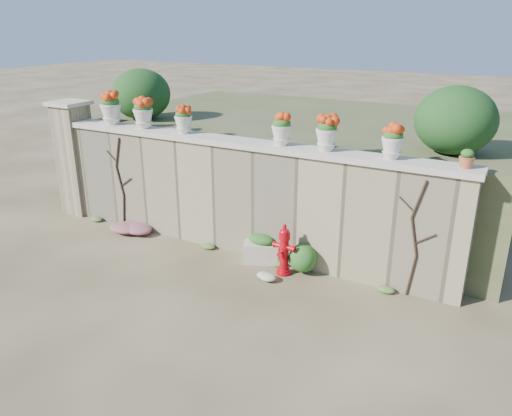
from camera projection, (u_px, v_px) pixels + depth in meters
The scene contains 21 objects.
ground at pixel (182, 290), 8.02m from camera, with size 80.00×80.00×0.00m, color #4A3D25.
stone_wall at pixel (238, 199), 9.15m from camera, with size 8.00×0.40×2.00m, color gray.
wall_cap at pixel (238, 143), 8.79m from camera, with size 8.10×0.52×0.10m, color beige.
gate_pillar at pixel (76, 158), 10.94m from camera, with size 0.72×0.72×2.48m.
raised_fill at pixel (307, 160), 11.78m from camera, with size 9.00×6.00×2.00m, color #384C23.
back_shrub_left at pixel (141, 94), 11.04m from camera, with size 1.30×1.30×1.10m, color #143814.
back_shrub_right at pixel (456, 120), 8.06m from camera, with size 1.30×1.30×1.10m, color #143814.
vine_left at pixel (120, 181), 10.18m from camera, with size 0.60×0.04×1.91m.
vine_right at pixel (415, 238), 7.51m from camera, with size 0.60×0.04×1.91m.
fire_hydrant at pixel (284, 249), 8.38m from camera, with size 0.39×0.28×0.90m.
planter_box at pixel (261, 249), 8.90m from camera, with size 0.71×0.59×0.52m.
green_shrub at pixel (297, 254), 8.53m from camera, with size 0.66×0.60×0.63m, color #1E5119.
magenta_clump at pixel (132, 227), 10.13m from camera, with size 0.97×0.65×0.26m, color #C52778.
white_flowers at pixel (263, 276), 8.29m from camera, with size 0.46×0.37×0.17m, color white.
urn_pot_0 at pixel (111, 108), 9.99m from camera, with size 0.42×0.42×0.66m.
urn_pot_1 at pixel (143, 113), 9.62m from camera, with size 0.38×0.38×0.60m.
urn_pot_2 at pixel (183, 120), 9.20m from camera, with size 0.33×0.33×0.51m.
urn_pot_3 at pixel (282, 130), 8.29m from camera, with size 0.34×0.34×0.54m.
urn_pot_4 at pixel (327, 134), 7.92m from camera, with size 0.36×0.36×0.56m.
urn_pot_5 at pixel (393, 142), 7.45m from camera, with size 0.34×0.34×0.53m.
terracotta_pot at pixel (467, 160), 7.02m from camera, with size 0.22×0.22×0.26m.
Camera 1 is at (4.45, -5.61, 4.03)m, focal length 35.00 mm.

